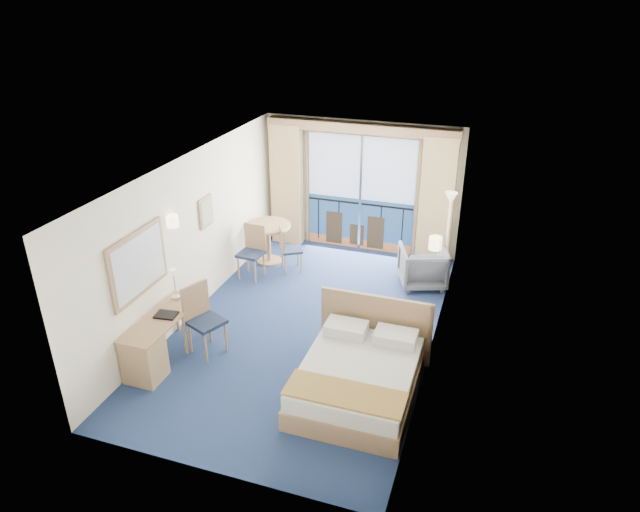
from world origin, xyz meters
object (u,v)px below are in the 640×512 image
at_px(armchair, 423,266).
at_px(table_chair_b, 253,248).
at_px(nightstand, 416,329).
at_px(table_chair_a, 288,246).
at_px(round_table, 268,234).
at_px(floor_lamp, 449,215).
at_px(bed, 359,376).
at_px(desk_chair, 202,315).
at_px(desk, 148,351).

xyz_separation_m(armchair, table_chair_b, (-3.12, -0.65, 0.20)).
relative_size(nightstand, table_chair_a, 0.67).
bearing_deg(nightstand, table_chair_a, 147.91).
distance_m(armchair, table_chair_a, 2.59).
bearing_deg(table_chair_b, round_table, 90.29).
distance_m(nightstand, table_chair_b, 3.62).
height_order(nightstand, floor_lamp, floor_lamp).
xyz_separation_m(floor_lamp, table_chair_b, (-3.47, -0.94, -0.75)).
xyz_separation_m(bed, floor_lamp, (0.66, 3.69, 1.03)).
bearing_deg(nightstand, round_table, 148.92).
xyz_separation_m(desk_chair, table_chair_b, (-0.30, 2.47, -0.04)).
height_order(desk_chair, round_table, desk_chair).
bearing_deg(table_chair_a, desk, 138.17).
xyz_separation_m(desk, desk_chair, (0.44, 0.79, 0.22)).
distance_m(nightstand, desk, 3.98).
height_order(round_table, table_chair_b, table_chair_b).
bearing_deg(desk_chair, table_chair_b, 30.23).
height_order(floor_lamp, desk, floor_lamp).
bearing_deg(desk_chair, bed, -72.81).
xyz_separation_m(armchair, desk, (-3.25, -3.91, 0.02)).
bearing_deg(desk, round_table, 87.38).
relative_size(nightstand, table_chair_b, 0.59).
height_order(nightstand, desk, desk).
bearing_deg(nightstand, armchair, 96.49).
bearing_deg(round_table, table_chair_b, -93.90).
height_order(bed, desk, bed).
relative_size(bed, nightstand, 3.31).
distance_m(floor_lamp, round_table, 3.52).
bearing_deg(bed, nightstand, 69.14).
height_order(bed, table_chair_a, bed).
bearing_deg(table_chair_b, desk_chair, -78.88).
height_order(bed, table_chair_b, bed).
relative_size(floor_lamp, desk, 1.15).
xyz_separation_m(nightstand, desk_chair, (-3.05, -1.13, 0.32)).
bearing_deg(nightstand, table_chair_b, 158.05).
bearing_deg(desk_chair, desk, 174.49).
height_order(armchair, table_chair_b, table_chair_b).
bearing_deg(armchair, table_chair_b, -8.69).
bearing_deg(armchair, bed, 64.47).
relative_size(bed, desk, 1.30).
xyz_separation_m(nightstand, floor_lamp, (0.13, 2.29, 1.03)).
bearing_deg(desk_chair, nightstand, -46.41).
bearing_deg(table_chair_a, round_table, 33.62).
relative_size(nightstand, armchair, 0.72).
height_order(floor_lamp, table_chair_b, floor_lamp).
xyz_separation_m(bed, table_chair_a, (-2.27, 3.15, 0.21)).
xyz_separation_m(nightstand, round_table, (-3.30, 1.99, 0.31)).
bearing_deg(nightstand, floor_lamp, 86.80).
bearing_deg(table_chair_b, desk, -88.18).
height_order(nightstand, table_chair_a, table_chair_a).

